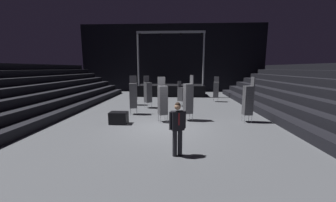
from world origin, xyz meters
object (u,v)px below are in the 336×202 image
chair_stack_rear_centre (133,95)px  chair_stack_mid_centre (188,98)px  chair_stack_front_left (181,94)px  chair_stack_front_right (148,92)px  chair_stack_rear_left (163,100)px  chair_stack_mid_right (134,91)px  man_with_tie (178,126)px  chair_stack_mid_left (248,100)px  stage_riser (171,89)px  equipment_road_case (119,118)px  chair_stack_rear_right (216,89)px

chair_stack_rear_centre → chair_stack_mid_centre: bearing=147.7°
chair_stack_front_left → chair_stack_front_right: (-2.42, -0.78, 0.21)m
chair_stack_rear_left → chair_stack_mid_right: bearing=-84.2°
chair_stack_front_left → chair_stack_mid_centre: 4.17m
man_with_tie → chair_stack_front_right: size_ratio=0.77×
chair_stack_mid_left → chair_stack_mid_centre: size_ratio=0.97×
chair_stack_mid_right → chair_stack_mid_centre: 5.91m
chair_stack_front_left → stage_riser: bearing=-134.5°
chair_stack_rear_centre → equipment_road_case: 2.35m
chair_stack_rear_left → stage_riser: bearing=-113.0°
chair_stack_mid_right → man_with_tie: bearing=99.6°
man_with_tie → chair_stack_front_right: 8.12m
chair_stack_mid_left → chair_stack_rear_centre: (-6.44, 1.49, 0.00)m
chair_stack_rear_centre → chair_stack_front_right: bearing=-116.9°
man_with_tie → chair_stack_rear_left: (-0.80, 4.12, 0.18)m
chair_stack_front_right → equipment_road_case: (-0.89, -4.21, -0.84)m
man_with_tie → chair_stack_front_left: size_ratio=0.95×
man_with_tie → chair_stack_mid_right: 9.50m
chair_stack_mid_left → chair_stack_mid_right: chair_stack_mid_left is taller
chair_stack_mid_right → chair_stack_rear_right: size_ratio=1.04×
equipment_road_case → man_with_tie: bearing=-50.1°
man_with_tie → chair_stack_rear_centre: bearing=-85.9°
chair_stack_front_right → chair_stack_rear_left: chair_stack_rear_left is taller
chair_stack_front_right → chair_stack_rear_centre: (-0.60, -2.05, 0.04)m
chair_stack_front_right → chair_stack_mid_centre: chair_stack_mid_centre is taller
chair_stack_mid_centre → man_with_tie: bearing=153.5°
man_with_tie → chair_stack_rear_centre: size_ratio=0.75×
stage_riser → chair_stack_mid_right: size_ratio=3.09×
man_with_tie → chair_stack_rear_right: bearing=-128.1°
man_with_tie → chair_stack_front_left: bearing=-113.0°
chair_stack_mid_centre → chair_stack_rear_left: bearing=85.0°
man_with_tie → chair_stack_rear_centre: 6.41m
chair_stack_mid_right → chair_stack_rear_left: bearing=107.2°
man_with_tie → chair_stack_front_left: (0.27, 8.62, -0.07)m
chair_stack_mid_left → chair_stack_front_left: bearing=35.6°
chair_stack_rear_left → chair_stack_rear_centre: (-1.95, 1.66, 0.00)m
stage_riser → chair_stack_front_left: (0.99, -5.91, 0.28)m
chair_stack_front_left → chair_stack_rear_right: 3.66m
stage_riser → chair_stack_rear_right: 5.50m
chair_stack_mid_centre → stage_riser: bearing=-12.0°
man_with_tie → chair_stack_rear_left: 4.20m
chair_stack_mid_right → chair_stack_rear_centre: (0.62, -3.10, 0.08)m
chair_stack_front_right → chair_stack_mid_centre: 4.32m
chair_stack_rear_right → chair_stack_rear_centre: size_ratio=0.89×
chair_stack_rear_right → man_with_tie: bearing=85.0°
man_with_tie → equipment_road_case: (-3.04, 3.63, -0.70)m
chair_stack_front_right → equipment_road_case: 4.38m
man_with_tie → chair_stack_mid_centre: 4.51m
chair_stack_front_left → chair_stack_front_right: size_ratio=0.82×
chair_stack_front_right → chair_stack_rear_centre: chair_stack_rear_centre is taller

